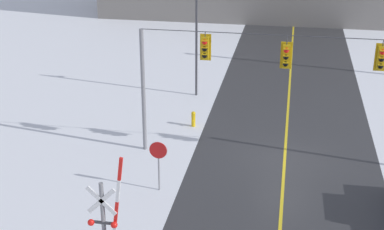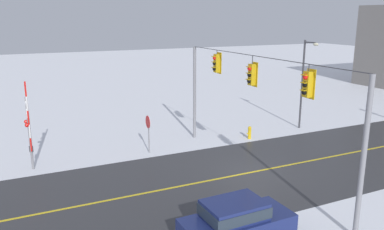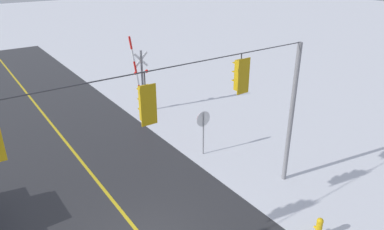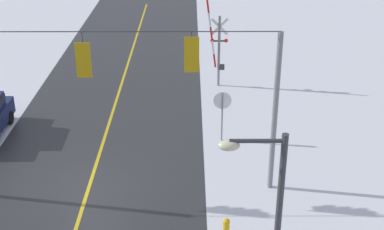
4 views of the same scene
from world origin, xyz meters
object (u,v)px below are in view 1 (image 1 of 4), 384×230
object	(u,v)px
stop_sign	(158,155)
railroad_crossing	(106,230)
fire_hydrant	(193,118)
streetlamp_near	(200,35)

from	to	relation	value
stop_sign	railroad_crossing	size ratio (longest dim) A/B	0.48
railroad_crossing	fire_hydrant	world-z (taller)	railroad_crossing
stop_sign	streetlamp_near	xyz separation A→B (m)	(-0.25, 12.05, 2.20)
stop_sign	fire_hydrant	world-z (taller)	stop_sign
railroad_crossing	streetlamp_near	xyz separation A→B (m)	(-0.14, 18.67, 1.60)
stop_sign	streetlamp_near	bearing A→B (deg)	91.17
fire_hydrant	streetlamp_near	bearing A→B (deg)	95.65
stop_sign	fire_hydrant	xyz separation A→B (m)	(0.24, 7.15, -1.25)
streetlamp_near	fire_hydrant	distance (m)	6.01
stop_sign	railroad_crossing	bearing A→B (deg)	-90.91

